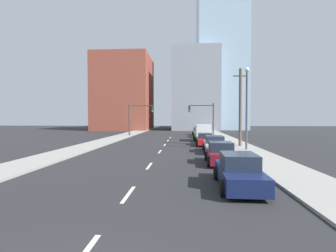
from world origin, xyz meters
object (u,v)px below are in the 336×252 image
Objects in this scene: traffic_signal_right at (206,115)px; sedan_maroon at (221,154)px; utility_pole_right_mid at (240,107)px; sedan_silver at (215,145)px; street_lamp at (247,102)px; sedan_red at (205,140)px; box_truck_green at (203,133)px; sedan_gray at (198,132)px; sedan_yellow at (201,133)px; traffic_signal_left at (137,115)px; sedan_navy at (239,172)px.

traffic_signal_right reaches higher than sedan_maroon.
sedan_silver is (-3.29, -4.58, -3.70)m from utility_pole_right_mid.
street_lamp is 1.67× the size of sedan_red.
sedan_red is (-3.61, 5.05, -4.01)m from street_lamp.
sedan_silver is 11.76m from box_truck_green.
street_lamp is at bearing -72.71° from box_truck_green.
street_lamp is at bearing -81.71° from sedan_gray.
sedan_gray is at bearing 98.54° from street_lamp.
sedan_maroon is 0.89× the size of sedan_red.
box_truck_green is (-1.14, -9.52, -2.68)m from traffic_signal_right.
sedan_gray is at bearing 100.27° from utility_pole_right_mid.
box_truck_green is at bearing -90.16° from sedan_gray.
box_truck_green is at bearing -93.77° from sedan_yellow.
sedan_gray is (-3.59, 19.79, -3.74)m from utility_pole_right_mid.
traffic_signal_left is 24.24m from sedan_silver.
box_truck_green reaches higher than sedan_maroon.
sedan_navy reaches higher than sedan_red.
traffic_signal_right is at bearing 0.00° from traffic_signal_left.
traffic_signal_right is 1.18× the size of sedan_silver.
box_truck_green is at bearing 91.08° from sedan_maroon.
traffic_signal_right reaches higher than sedan_gray.
street_lamp is 1.89× the size of sedan_maroon.
traffic_signal_left is 1.20× the size of sedan_red.
utility_pole_right_mid is at bearing -78.81° from sedan_yellow.
sedan_navy is 24.08m from box_truck_green.
traffic_signal_left is 1.09× the size of box_truck_green.
sedan_yellow is (-3.37, 17.18, -3.99)m from street_lamp.
sedan_yellow is (0.25, 12.13, 0.03)m from sedan_red.
sedan_maroon is 30.54m from sedan_gray.
sedan_navy reaches higher than sedan_silver.
utility_pole_right_mid is 1.76× the size of sedan_silver.
sedan_maroon is (10.97, -27.43, -3.05)m from traffic_signal_left.
sedan_silver is at bearing -125.66° from utility_pole_right_mid.
box_truck_green is (10.96, -9.52, -2.68)m from traffic_signal_left.
sedan_yellow is (-1.04, -2.89, -3.06)m from traffic_signal_right.
utility_pole_right_mid reaches higher than sedan_maroon.
traffic_signal_left is 0.72× the size of street_lamp.
utility_pole_right_mid is 6.74m from sedan_silver.
sedan_silver is 1.01× the size of sedan_red.
sedan_silver reaches higher than sedan_red.
sedan_red is (-0.15, 18.57, -0.05)m from sedan_navy.
sedan_silver is at bearing -89.51° from box_truck_green.
sedan_silver is 24.38m from sedan_gray.
sedan_navy is at bearing -88.15° from sedan_red.
traffic_signal_right is at bearing 98.28° from utility_pole_right_mid.
sedan_silver is (-0.86, -21.26, -3.05)m from traffic_signal_right.
traffic_signal_left is at bearing 138.16° from box_truck_green.
sedan_maroon is 0.81× the size of box_truck_green.
street_lamp reaches higher than sedan_navy.
sedan_silver is (-3.18, -1.19, -3.98)m from street_lamp.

